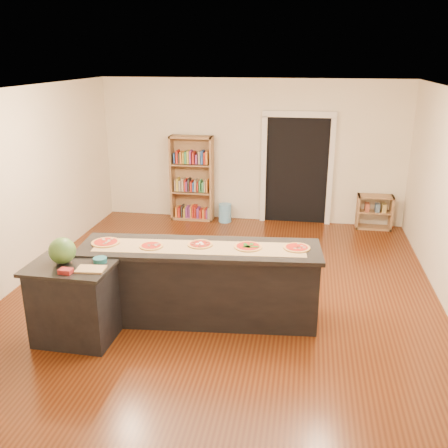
% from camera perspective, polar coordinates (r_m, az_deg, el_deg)
% --- Properties ---
extents(room, '(6.00, 7.00, 2.80)m').
position_cam_1_polar(room, '(6.59, -0.29, 2.74)').
color(room, '#F1E4CB').
rests_on(room, ground).
extents(doorway, '(1.40, 0.09, 2.21)m').
position_cam_1_polar(doorway, '(9.91, 8.35, 6.87)').
color(doorway, black).
rests_on(doorway, room).
extents(kitchen_island, '(2.98, 0.81, 0.98)m').
position_cam_1_polar(kitchen_island, '(6.34, -2.73, -6.71)').
color(kitchen_island, black).
rests_on(kitchen_island, ground).
extents(side_counter, '(0.97, 0.71, 0.96)m').
position_cam_1_polar(side_counter, '(6.14, -16.77, -8.56)').
color(side_counter, black).
rests_on(side_counter, ground).
extents(bookshelf, '(0.85, 0.30, 1.71)m').
position_cam_1_polar(bookshelf, '(10.08, -3.69, 5.21)').
color(bookshelf, '#9B744B').
rests_on(bookshelf, ground).
extents(low_shelf, '(0.67, 0.29, 0.67)m').
position_cam_1_polar(low_shelf, '(10.06, 16.79, 1.33)').
color(low_shelf, '#9B744B').
rests_on(low_shelf, ground).
extents(waste_bin, '(0.25, 0.25, 0.37)m').
position_cam_1_polar(waste_bin, '(10.07, 0.12, 1.28)').
color(waste_bin, '#62A6DB').
rests_on(waste_bin, ground).
extents(kraft_paper, '(2.62, 0.70, 0.00)m').
position_cam_1_polar(kraft_paper, '(6.12, -2.82, -2.68)').
color(kraft_paper, '#9E7F51').
rests_on(kraft_paper, kitchen_island).
extents(watermelon, '(0.31, 0.31, 0.31)m').
position_cam_1_polar(watermelon, '(5.96, -18.01, -2.92)').
color(watermelon, '#144214').
rests_on(watermelon, side_counter).
extents(cutting_board, '(0.33, 0.24, 0.02)m').
position_cam_1_polar(cutting_board, '(5.74, -14.98, -5.02)').
color(cutting_board, tan).
rests_on(cutting_board, side_counter).
extents(package_red, '(0.15, 0.11, 0.05)m').
position_cam_1_polar(package_red, '(5.73, -17.64, -5.15)').
color(package_red, maroon).
rests_on(package_red, side_counter).
extents(package_teal, '(0.16, 0.16, 0.06)m').
position_cam_1_polar(package_teal, '(5.91, -13.99, -4.04)').
color(package_teal, '#195966').
rests_on(package_teal, side_counter).
extents(pizza_a, '(0.34, 0.34, 0.02)m').
position_cam_1_polar(pizza_a, '(6.42, -13.37, -2.05)').
color(pizza_a, tan).
rests_on(pizza_a, kitchen_island).
extents(pizza_b, '(0.28, 0.28, 0.02)m').
position_cam_1_polar(pizza_b, '(6.20, -8.32, -2.49)').
color(pizza_b, tan).
rests_on(pizza_b, kitchen_island).
extents(pizza_c, '(0.32, 0.32, 0.02)m').
position_cam_1_polar(pizza_c, '(6.19, -2.74, -2.32)').
color(pizza_c, tan).
rests_on(pizza_c, kitchen_island).
extents(pizza_d, '(0.35, 0.35, 0.02)m').
position_cam_1_polar(pizza_d, '(6.12, 2.76, -2.59)').
color(pizza_d, tan).
rests_on(pizza_d, kitchen_island).
extents(pizza_e, '(0.33, 0.33, 0.02)m').
position_cam_1_polar(pizza_e, '(6.14, 8.32, -2.69)').
color(pizza_e, tan).
rests_on(pizza_e, kitchen_island).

